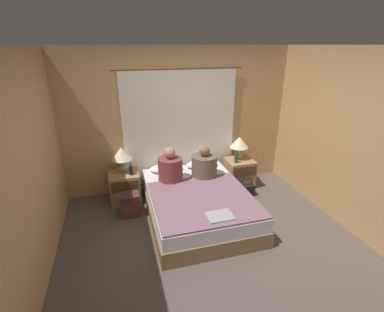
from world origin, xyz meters
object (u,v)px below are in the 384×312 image
object	(u,v)px
pillow_right	(202,164)
person_left_in_bed	(170,168)
nightstand_left	(125,187)
nightstand_right	(239,173)
person_right_in_bed	(204,165)
lamp_left	(122,155)
handbag_on_floor	(246,190)
pillow_left	(166,168)
lamp_right	(239,143)
beer_bottle_on_left_stand	(131,170)
beer_bottle_on_right_stand	(236,158)
laptop_on_bed	(220,216)
bed	(197,203)
backpack_on_floor	(130,203)

from	to	relation	value
pillow_right	person_left_in_bed	world-z (taller)	person_left_in_bed
nightstand_left	pillow_right	xyz separation A→B (m)	(1.38, 0.06, 0.24)
nightstand_right	person_right_in_bed	size ratio (longest dim) A/B	0.94
nightstand_right	pillow_right	xyz separation A→B (m)	(-0.73, 0.06, 0.24)
nightstand_left	person_right_in_bed	bearing A→B (deg)	-13.68
lamp_left	handbag_on_floor	bearing A→B (deg)	-13.34
pillow_left	lamp_right	bearing A→B (deg)	0.90
nightstand_left	beer_bottle_on_left_stand	bearing A→B (deg)	-37.89
person_left_in_bed	person_right_in_bed	size ratio (longest dim) A/B	1.04
beer_bottle_on_right_stand	pillow_left	bearing A→B (deg)	172.91
lamp_left	lamp_right	world-z (taller)	same
handbag_on_floor	nightstand_right	bearing A→B (deg)	83.26
beer_bottle_on_left_stand	laptop_on_bed	bearing A→B (deg)	-55.35
pillow_right	beer_bottle_on_right_stand	distance (m)	0.63
bed	beer_bottle_on_left_stand	distance (m)	1.20
person_left_in_bed	backpack_on_floor	bearing A→B (deg)	-167.03
laptop_on_bed	handbag_on_floor	bearing A→B (deg)	50.23
laptop_on_bed	person_left_in_bed	bearing A→B (deg)	107.69
lamp_left	beer_bottle_on_left_stand	bearing A→B (deg)	-55.69
pillow_right	handbag_on_floor	size ratio (longest dim) A/B	1.61
bed	lamp_right	xyz separation A→B (m)	(1.05, 0.84, 0.60)
nightstand_left	backpack_on_floor	size ratio (longest dim) A/B	1.37
person_left_in_bed	beer_bottle_on_left_stand	distance (m)	0.65
person_left_in_bed	bed	bearing A→B (deg)	-53.71
beer_bottle_on_left_stand	person_right_in_bed	bearing A→B (deg)	-10.68
beer_bottle_on_left_stand	laptop_on_bed	xyz separation A→B (m)	(0.99, -1.44, -0.12)
backpack_on_floor	pillow_right	bearing A→B (deg)	21.91
pillow_left	handbag_on_floor	world-z (taller)	pillow_left
lamp_right	backpack_on_floor	xyz separation A→B (m)	(-2.06, -0.56, -0.61)
bed	person_left_in_bed	distance (m)	0.70
pillow_left	pillow_right	size ratio (longest dim) A/B	1.00
pillow_left	beer_bottle_on_left_stand	distance (m)	0.63
person_right_in_bed	bed	bearing A→B (deg)	-119.59
person_left_in_bed	nightstand_right	bearing A→B (deg)	12.97
nightstand_right	pillow_right	size ratio (longest dim) A/B	0.90
bed	person_right_in_bed	distance (m)	0.67
nightstand_left	backpack_on_floor	world-z (taller)	nightstand_left
nightstand_right	handbag_on_floor	world-z (taller)	nightstand_right
nightstand_left	backpack_on_floor	xyz separation A→B (m)	(0.05, -0.47, -0.05)
lamp_left	bed	bearing A→B (deg)	-38.65
pillow_left	beer_bottle_on_left_stand	bearing A→B (deg)	-165.56
bed	nightstand_right	distance (m)	1.30
beer_bottle_on_right_stand	person_left_in_bed	bearing A→B (deg)	-169.89
lamp_right	beer_bottle_on_right_stand	world-z (taller)	lamp_right
nightstand_left	lamp_left	bearing A→B (deg)	90.00
nightstand_right	pillow_right	world-z (taller)	pillow_right
lamp_right	pillow_right	xyz separation A→B (m)	(-0.73, -0.02, -0.32)
pillow_right	handbag_on_floor	xyz separation A→B (m)	(0.68, -0.47, -0.38)
nightstand_right	beer_bottle_on_right_stand	size ratio (longest dim) A/B	2.19
lamp_left	beer_bottle_on_right_stand	world-z (taller)	lamp_left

